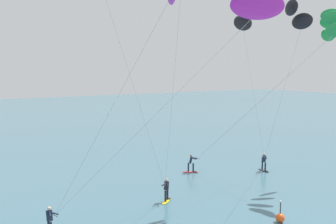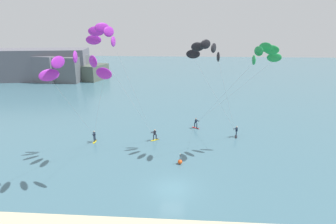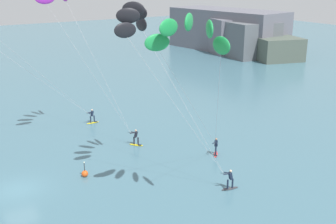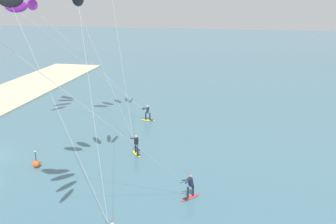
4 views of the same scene
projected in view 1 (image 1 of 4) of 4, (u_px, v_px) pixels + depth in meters
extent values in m
ellipsoid|color=#333338|center=(264.00, 171.00, 35.52)|extent=(0.61, 1.54, 0.08)
cube|color=black|center=(266.00, 171.00, 35.14)|extent=(0.33, 0.33, 0.02)
cylinder|color=#192338|center=(262.00, 165.00, 35.68)|extent=(0.14, 0.14, 0.78)
cylinder|color=#192338|center=(265.00, 166.00, 35.28)|extent=(0.14, 0.14, 0.78)
cube|color=#192338|center=(264.00, 159.00, 35.40)|extent=(0.35, 0.37, 0.63)
sphere|color=beige|center=(264.00, 154.00, 35.35)|extent=(0.20, 0.20, 0.20)
cylinder|color=black|center=(264.00, 158.00, 34.85)|extent=(0.41, 0.41, 0.03)
cylinder|color=#192338|center=(265.00, 157.00, 35.09)|extent=(0.32, 0.59, 0.15)
cylinder|color=#192338|center=(263.00, 157.00, 35.14)|extent=(0.59, 0.32, 0.15)
ellipsoid|color=black|center=(243.00, 23.00, 27.09)|extent=(1.72, 0.32, 1.10)
ellipsoid|color=black|center=(254.00, 9.00, 26.83)|extent=(1.71, 0.95, 1.10)
ellipsoid|color=black|center=(273.00, 3.00, 26.54)|extent=(1.44, 1.44, 1.10)
ellipsoid|color=black|center=(291.00, 8.00, 26.32)|extent=(0.96, 1.71, 1.10)
ellipsoid|color=black|center=(302.00, 21.00, 26.27)|extent=(0.32, 1.72, 1.10)
cylinder|color=#B2B2B7|center=(255.00, 101.00, 30.99)|extent=(6.47, 3.66, 10.96)
cylinder|color=#B2B2B7|center=(280.00, 101.00, 30.57)|extent=(3.68, 6.46, 10.96)
ellipsoid|color=yellow|center=(166.00, 201.00, 27.30)|extent=(1.41, 1.20, 0.08)
cube|color=black|center=(168.00, 198.00, 27.68)|extent=(0.40, 0.40, 0.02)
cylinder|color=black|center=(165.00, 196.00, 27.04)|extent=(0.14, 0.14, 0.78)
cylinder|color=black|center=(167.00, 194.00, 27.46)|extent=(0.14, 0.14, 0.78)
cube|color=black|center=(166.00, 186.00, 27.17)|extent=(0.44, 0.43, 0.63)
sphere|color=tan|center=(166.00, 180.00, 27.13)|extent=(0.20, 0.20, 0.20)
cylinder|color=black|center=(165.00, 186.00, 26.62)|extent=(0.40, 0.42, 0.03)
cylinder|color=black|center=(167.00, 184.00, 26.87)|extent=(0.30, 0.59, 0.15)
cylinder|color=black|center=(164.00, 184.00, 26.90)|extent=(0.58, 0.34, 0.15)
cylinder|color=#B2B2B7|center=(137.00, 97.00, 22.74)|extent=(6.24, 3.62, 12.72)
cylinder|color=#B2B2B7|center=(172.00, 98.00, 22.38)|extent=(3.14, 6.49, 12.72)
ellipsoid|color=red|center=(191.00, 172.00, 35.01)|extent=(1.37, 1.26, 0.08)
cube|color=black|center=(195.00, 172.00, 34.94)|extent=(0.40, 0.40, 0.02)
cylinder|color=#192338|center=(188.00, 167.00, 34.99)|extent=(0.14, 0.14, 0.78)
cylinder|color=#192338|center=(193.00, 167.00, 34.93)|extent=(0.14, 0.14, 0.78)
cube|color=#192338|center=(191.00, 160.00, 34.88)|extent=(0.44, 0.44, 0.63)
sphere|color=#9E7051|center=(191.00, 155.00, 34.84)|extent=(0.20, 0.20, 0.20)
cylinder|color=black|center=(197.00, 159.00, 34.72)|extent=(0.38, 0.43, 0.03)
cylinder|color=#192338|center=(194.00, 158.00, 34.89)|extent=(0.58, 0.35, 0.15)
cylinder|color=#192338|center=(194.00, 158.00, 34.68)|extent=(0.28, 0.60, 0.15)
ellipsoid|color=#1E9347|center=(335.00, 30.00, 28.67)|extent=(0.44, 1.78, 1.10)
ellipsoid|color=#1E9347|center=(334.00, 18.00, 29.28)|extent=(0.87, 1.77, 1.10)
ellipsoid|color=#1E9347|center=(332.00, 15.00, 30.46)|extent=(1.40, 1.54, 1.10)
ellipsoid|color=#1E9347|center=(330.00, 22.00, 31.73)|extent=(1.72, 1.07, 1.10)
ellipsoid|color=#1E9347|center=(328.00, 35.00, 32.55)|extent=(1.78, 0.44, 1.10)
cylinder|color=#B2B2B7|center=(259.00, 102.00, 31.71)|extent=(5.59, 9.46, 10.60)
cylinder|color=#B2B2B7|center=(260.00, 100.00, 33.65)|extent=(8.65, 6.79, 10.60)
cube|color=#192338|center=(49.00, 216.00, 21.61)|extent=(0.30, 0.32, 0.63)
sphere|color=beige|center=(49.00, 208.00, 21.56)|extent=(0.20, 0.20, 0.20)
cylinder|color=black|center=(55.00, 215.00, 21.22)|extent=(0.17, 0.54, 0.03)
cylinder|color=#192338|center=(54.00, 213.00, 21.48)|extent=(0.43, 0.54, 0.15)
cylinder|color=#192338|center=(50.00, 214.00, 21.32)|extent=(0.17, 0.61, 0.15)
ellipsoid|color=purple|center=(257.00, 5.00, 14.57)|extent=(1.97, 1.34, 1.10)
cylinder|color=#B2B2B7|center=(95.00, 140.00, 16.14)|extent=(0.38, 11.10, 10.11)
cylinder|color=#B2B2B7|center=(137.00, 133.00, 17.91)|extent=(5.06, 9.90, 10.11)
sphere|color=#EA5119|center=(280.00, 218.00, 23.57)|extent=(0.56, 0.56, 0.56)
cylinder|color=#262628|center=(280.00, 208.00, 23.50)|extent=(0.06, 0.06, 0.70)
sphere|color=#F2F2CC|center=(281.00, 201.00, 23.46)|extent=(0.12, 0.12, 0.12)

